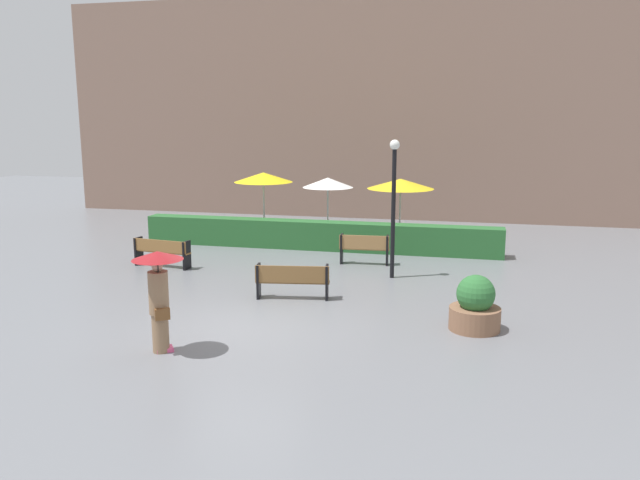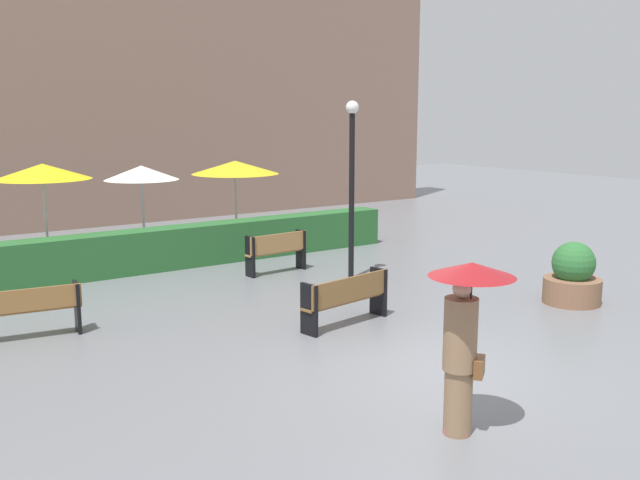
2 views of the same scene
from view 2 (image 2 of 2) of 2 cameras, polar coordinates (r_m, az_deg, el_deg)
The scene contains 12 objects.
ground_plane at distance 10.31m, azimuth 8.14°, elevation -10.42°, with size 60.00×60.00×0.00m, color slate.
bench_far_left at distance 12.36m, azimuth -22.98°, elevation -5.14°, with size 1.87×0.62×0.86m.
bench_back_row at distance 16.11m, azimuth -3.49°, elevation -0.76°, with size 1.55×0.42×0.92m.
bench_mid_center at distance 12.16m, azimuth 2.22°, elevation -4.58°, with size 1.87×0.65×0.87m.
pedestrian_with_umbrella at distance 8.06m, azimuth 11.61°, elevation -6.69°, with size 0.96×0.96×2.01m.
planter_pot at distance 14.40m, azimuth 19.73°, elevation -2.85°, with size 1.09×1.09×1.20m.
lamp_post at distance 15.28m, azimuth 2.58°, elevation 5.57°, with size 0.28×0.28×3.87m.
patio_umbrella_yellow at distance 17.13m, azimuth -21.49°, elevation 5.15°, with size 2.14×2.14×2.49m.
patio_umbrella_white at distance 18.00m, azimuth -14.22°, elevation 5.27°, with size 1.82×1.82×2.34m.
patio_umbrella_yellow_far at distance 19.08m, azimuth -6.86°, elevation 5.84°, with size 2.33×2.33×2.36m.
hedge_strip at distance 16.94m, azimuth -12.49°, elevation -0.67°, with size 12.39×0.70×0.97m, color #28602D.
building_facade at distance 23.98m, azimuth -19.24°, elevation 12.61°, with size 28.00×1.20×9.69m, color #846656.
Camera 2 is at (-6.64, -7.01, 3.62)m, focal length 39.63 mm.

